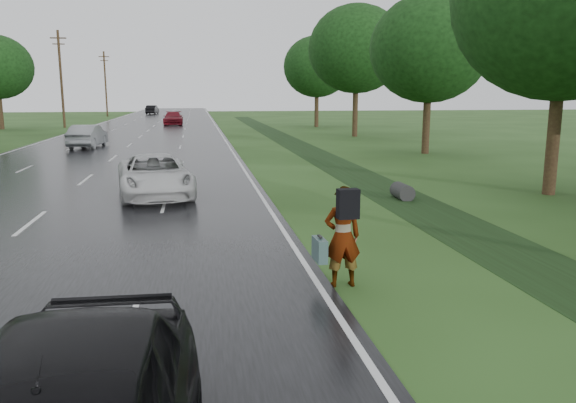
% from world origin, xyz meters
% --- Properties ---
extents(road, '(14.00, 180.00, 0.04)m').
position_xyz_m(road, '(0.00, 45.00, 0.02)').
color(road, black).
rests_on(road, ground).
extents(edge_stripe_east, '(0.12, 180.00, 0.01)m').
position_xyz_m(edge_stripe_east, '(6.75, 45.00, 0.04)').
color(edge_stripe_east, silver).
rests_on(edge_stripe_east, road).
extents(edge_stripe_west, '(0.12, 180.00, 0.01)m').
position_xyz_m(edge_stripe_west, '(-6.75, 45.00, 0.04)').
color(edge_stripe_west, silver).
rests_on(edge_stripe_west, road).
extents(center_line, '(0.12, 180.00, 0.01)m').
position_xyz_m(center_line, '(0.00, 45.00, 0.04)').
color(center_line, silver).
rests_on(center_line, road).
extents(drainage_ditch, '(2.20, 120.00, 0.56)m').
position_xyz_m(drainage_ditch, '(11.50, 18.71, 0.04)').
color(drainage_ditch, black).
rests_on(drainage_ditch, ground).
extents(utility_pole_far, '(1.60, 0.26, 10.00)m').
position_xyz_m(utility_pole_far, '(-9.20, 55.00, 5.20)').
color(utility_pole_far, '#311D14').
rests_on(utility_pole_far, ground).
extents(utility_pole_distant, '(1.60, 0.26, 10.00)m').
position_xyz_m(utility_pole_distant, '(-9.20, 85.00, 5.20)').
color(utility_pole_distant, '#311D14').
rests_on(utility_pole_distant, ground).
extents(tree_east_c, '(7.00, 7.00, 9.29)m').
position_xyz_m(tree_east_c, '(18.20, 24.00, 6.14)').
color(tree_east_c, '#311D14').
rests_on(tree_east_c, ground).
extents(tree_east_d, '(8.00, 8.00, 10.76)m').
position_xyz_m(tree_east_d, '(17.80, 38.00, 7.15)').
color(tree_east_d, '#311D14').
rests_on(tree_east_d, ground).
extents(tree_east_f, '(7.20, 7.20, 9.62)m').
position_xyz_m(tree_east_f, '(17.50, 52.00, 6.37)').
color(tree_east_f, '#311D14').
rests_on(tree_east_f, ground).
extents(pedestrian, '(0.87, 0.75, 1.90)m').
position_xyz_m(pedestrian, '(7.18, 1.70, 0.98)').
color(pedestrian, '#A5998C').
rests_on(pedestrian, ground).
extents(white_pickup, '(3.08, 5.43, 1.43)m').
position_xyz_m(white_pickup, '(3.12, 11.73, 0.75)').
color(white_pickup, silver).
rests_on(white_pickup, road).
extents(silver_sedan, '(1.97, 4.67, 1.50)m').
position_xyz_m(silver_sedan, '(-2.50, 30.79, 0.79)').
color(silver_sedan, gray).
rests_on(silver_sedan, road).
extents(far_car_red, '(2.13, 5.21, 1.51)m').
position_xyz_m(far_car_red, '(2.03, 58.03, 0.80)').
color(far_car_red, maroon).
rests_on(far_car_red, road).
extents(far_car_dark, '(2.08, 4.79, 1.53)m').
position_xyz_m(far_car_dark, '(-2.87, 93.49, 0.81)').
color(far_car_dark, black).
rests_on(far_car_dark, road).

